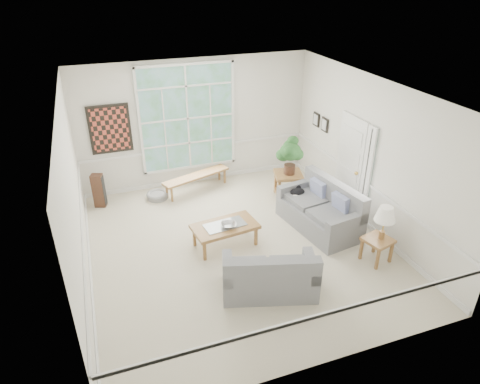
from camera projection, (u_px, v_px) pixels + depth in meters
name	position (u px, v px, depth m)	size (l,w,h in m)	color
floor	(239.00, 245.00, 8.27)	(5.50, 6.00, 0.01)	beige
ceiling	(238.00, 91.00, 6.85)	(5.50, 6.00, 0.02)	white
wall_back	(196.00, 123.00, 10.05)	(5.50, 0.02, 3.00)	silver
wall_front	(323.00, 280.00, 5.07)	(5.50, 0.02, 3.00)	silver
wall_left	(74.00, 201.00, 6.74)	(0.02, 6.00, 3.00)	silver
wall_right	(371.00, 155.00, 8.37)	(0.02, 6.00, 3.00)	silver
window_back	(188.00, 118.00, 9.88)	(2.30, 0.08, 2.40)	white
entry_door	(349.00, 164.00, 9.07)	(0.08, 0.90, 2.10)	white
door_sidelight	(367.00, 172.00, 8.50)	(0.08, 0.26, 1.90)	white
wall_art	(110.00, 129.00, 9.38)	(0.90, 0.06, 1.10)	maroon
wall_frame_near	(324.00, 125.00, 9.79)	(0.04, 0.26, 0.32)	black
wall_frame_far	(316.00, 119.00, 10.12)	(0.04, 0.26, 0.32)	black
loveseat_right	(320.00, 207.00, 8.61)	(0.92, 1.78, 0.96)	slate
loveseat_front	(270.00, 270.00, 6.94)	(1.53, 0.79, 0.83)	slate
coffee_table	(225.00, 235.00, 8.17)	(1.22, 0.66, 0.45)	olive
pewter_bowl	(229.00, 225.00, 7.99)	(0.35, 0.35, 0.09)	#A1A1A6
window_bench	(197.00, 183.00, 10.19)	(1.69, 0.33, 0.40)	olive
end_table	(288.00, 185.00, 9.84)	(0.61, 0.61, 0.61)	olive
houseplant	(290.00, 156.00, 9.48)	(0.51, 0.51, 0.88)	#245324
side_table	(376.00, 250.00, 7.74)	(0.46, 0.46, 0.47)	olive
table_lamp	(384.00, 223.00, 7.50)	(0.37, 0.37, 0.64)	white
pet_bed	(157.00, 195.00, 9.89)	(0.49, 0.49, 0.15)	gray
floor_speaker	(99.00, 191.00, 9.43)	(0.24, 0.19, 0.78)	#42271A
cat	(297.00, 192.00, 9.01)	(0.33, 0.23, 0.15)	black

